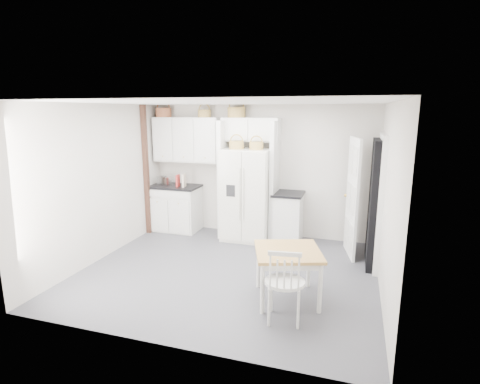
% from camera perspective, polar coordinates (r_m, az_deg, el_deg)
% --- Properties ---
extents(floor, '(4.50, 4.50, 0.00)m').
position_cam_1_polar(floor, '(6.03, -1.83, -12.01)').
color(floor, '#44444D').
rests_on(floor, ground).
extents(ceiling, '(4.50, 4.50, 0.00)m').
position_cam_1_polar(ceiling, '(5.50, -2.02, 13.51)').
color(ceiling, white).
rests_on(ceiling, wall_back).
extents(wall_back, '(4.50, 0.00, 4.50)m').
position_cam_1_polar(wall_back, '(7.51, 3.09, 3.22)').
color(wall_back, '#BCB1A5').
rests_on(wall_back, floor).
extents(wall_left, '(0.00, 4.00, 4.00)m').
position_cam_1_polar(wall_left, '(6.69, -20.44, 1.34)').
color(wall_left, '#BCB1A5').
rests_on(wall_left, floor).
extents(wall_right, '(0.00, 4.00, 4.00)m').
position_cam_1_polar(wall_right, '(5.34, 21.53, -1.37)').
color(wall_right, '#BCB1A5').
rests_on(wall_right, floor).
extents(refrigerator, '(0.92, 0.74, 1.78)m').
position_cam_1_polar(refrigerator, '(7.26, 1.15, -0.39)').
color(refrigerator, silver).
rests_on(refrigerator, floor).
extents(base_cab_left, '(0.99, 0.63, 0.92)m').
position_cam_1_polar(base_cab_left, '(8.02, -9.78, -2.50)').
color(base_cab_left, silver).
rests_on(base_cab_left, floor).
extents(base_cab_right, '(0.52, 0.62, 0.92)m').
position_cam_1_polar(base_cab_right, '(7.28, 7.30, -3.95)').
color(base_cab_right, silver).
rests_on(base_cab_right, floor).
extents(dining_table, '(1.06, 1.06, 0.70)m').
position_cam_1_polar(dining_table, '(5.13, 7.21, -12.40)').
color(dining_table, olive).
rests_on(dining_table, floor).
extents(windsor_chair, '(0.54, 0.50, 0.99)m').
position_cam_1_polar(windsor_chair, '(4.59, 6.85, -13.46)').
color(windsor_chair, silver).
rests_on(windsor_chair, floor).
extents(counter_left, '(1.03, 0.67, 0.04)m').
position_cam_1_polar(counter_left, '(7.91, -9.91, 0.86)').
color(counter_left, black).
rests_on(counter_left, base_cab_left).
extents(counter_right, '(0.56, 0.67, 0.04)m').
position_cam_1_polar(counter_right, '(7.16, 7.41, -0.27)').
color(counter_right, black).
rests_on(counter_right, base_cab_right).
extents(toaster, '(0.30, 0.22, 0.19)m').
position_cam_1_polar(toaster, '(7.93, -11.46, 1.68)').
color(toaster, silver).
rests_on(toaster, counter_left).
extents(cookbook_red, '(0.05, 0.16, 0.24)m').
position_cam_1_polar(cookbook_red, '(7.76, -9.44, 1.71)').
color(cookbook_red, '#AE2A26').
rests_on(cookbook_red, counter_left).
extents(cookbook_cream, '(0.06, 0.18, 0.26)m').
position_cam_1_polar(cookbook_cream, '(7.70, -8.53, 1.75)').
color(cookbook_cream, beige).
rests_on(cookbook_cream, counter_left).
extents(basket_upper_a, '(0.32, 0.32, 0.18)m').
position_cam_1_polar(basket_upper_a, '(7.99, -11.58, 11.77)').
color(basket_upper_a, brown).
rests_on(basket_upper_a, upper_cabinet).
extents(basket_upper_c, '(0.26, 0.26, 0.15)m').
position_cam_1_polar(basket_upper_c, '(7.60, -5.45, 11.82)').
color(basket_upper_c, olive).
rests_on(basket_upper_c, upper_cabinet).
extents(basket_bridge_a, '(0.35, 0.35, 0.20)m').
position_cam_1_polar(basket_bridge_a, '(7.37, -0.55, 12.03)').
color(basket_bridge_a, olive).
rests_on(basket_bridge_a, bridge_cabinet).
extents(basket_fridge_a, '(0.28, 0.28, 0.15)m').
position_cam_1_polar(basket_fridge_a, '(7.07, -0.53, 7.18)').
color(basket_fridge_a, olive).
rests_on(basket_fridge_a, refrigerator).
extents(basket_fridge_b, '(0.26, 0.26, 0.14)m').
position_cam_1_polar(basket_fridge_b, '(6.96, 2.50, 7.06)').
color(basket_fridge_b, olive).
rests_on(basket_fridge_b, refrigerator).
extents(upper_cabinet, '(1.40, 0.34, 0.90)m').
position_cam_1_polar(upper_cabinet, '(7.78, -8.05, 7.89)').
color(upper_cabinet, silver).
rests_on(upper_cabinet, wall_back).
extents(bridge_cabinet, '(1.12, 0.34, 0.45)m').
position_cam_1_polar(bridge_cabinet, '(7.30, 1.67, 9.49)').
color(bridge_cabinet, silver).
rests_on(bridge_cabinet, wall_back).
extents(fridge_panel_left, '(0.08, 0.60, 2.30)m').
position_cam_1_polar(fridge_panel_left, '(7.44, -2.43, 1.97)').
color(fridge_panel_left, silver).
rests_on(fridge_panel_left, floor).
extents(fridge_panel_right, '(0.08, 0.60, 2.30)m').
position_cam_1_polar(fridge_panel_right, '(7.17, 5.27, 1.53)').
color(fridge_panel_right, silver).
rests_on(fridge_panel_right, floor).
extents(trim_post, '(0.09, 0.09, 2.60)m').
position_cam_1_polar(trim_post, '(7.76, -14.12, 3.17)').
color(trim_post, '#3A1E16').
rests_on(trim_post, floor).
extents(doorway_void, '(0.18, 0.85, 2.05)m').
position_cam_1_polar(doorway_void, '(6.37, 19.93, -1.68)').
color(doorway_void, black).
rests_on(doorway_void, floor).
extents(door_slab, '(0.21, 0.79, 2.05)m').
position_cam_1_polar(door_slab, '(6.69, 16.74, -0.82)').
color(door_slab, white).
rests_on(door_slab, floor).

